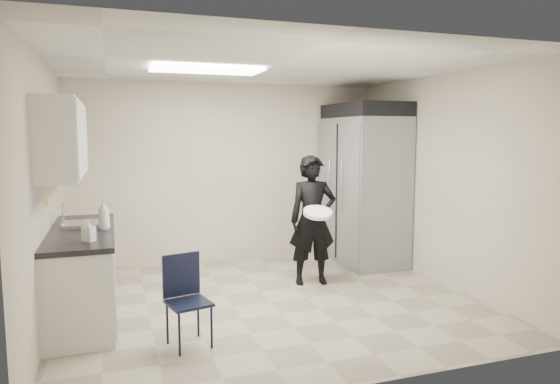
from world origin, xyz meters
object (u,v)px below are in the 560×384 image
object	(u,v)px
folding_chair	(189,303)
man_tuxedo	(312,220)
lower_counter	(83,276)
commercial_fridge	(364,191)

from	to	relation	value
folding_chair	man_tuxedo	distance (m)	2.27
lower_counter	commercial_fridge	xyz separation A→B (m)	(3.78, 1.07, 0.62)
lower_counter	commercial_fridge	distance (m)	3.98
commercial_fridge	folding_chair	xyz separation A→B (m)	(-2.86, -2.15, -0.66)
lower_counter	man_tuxedo	distance (m)	2.71
commercial_fridge	man_tuxedo	world-z (taller)	commercial_fridge
lower_counter	man_tuxedo	size ratio (longest dim) A/B	1.18
man_tuxedo	folding_chair	bearing A→B (deg)	-133.10
commercial_fridge	man_tuxedo	size ratio (longest dim) A/B	1.30
lower_counter	commercial_fridge	bearing A→B (deg)	15.88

